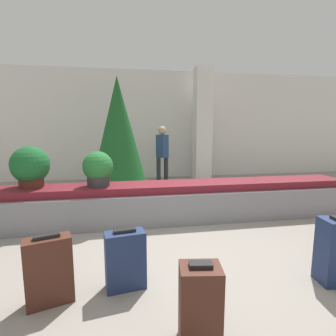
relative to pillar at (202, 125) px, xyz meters
name	(u,v)px	position (x,y,z in m)	size (l,w,h in m)	color
ground_plane	(188,259)	(-1.57, -4.58, -1.60)	(18.00, 18.00, 0.00)	gray
back_wall	(146,125)	(-1.57, 0.66, 0.00)	(18.00, 0.06, 3.20)	silver
carousel	(168,202)	(-1.57, -3.22, -1.31)	(6.39, 0.74, 0.62)	gray
pillar	(202,125)	(0.00, 0.00, 0.00)	(0.47, 0.47, 3.20)	silver
suitcase_0	(200,306)	(-1.80, -5.77, -1.31)	(0.31, 0.26, 0.61)	#472319
suitcase_1	(125,260)	(-2.30, -5.01, -1.32)	(0.39, 0.24, 0.58)	navy
suitcase_4	(49,271)	(-2.94, -5.12, -1.30)	(0.41, 0.28, 0.62)	#472319
potted_plant_0	(30,167)	(-3.67, -3.13, -0.67)	(0.56, 0.56, 0.62)	#4C2319
potted_plant_1	(98,169)	(-2.67, -3.25, -0.71)	(0.46, 0.46, 0.54)	#2D2D2D
traveler_0	(162,151)	(-1.26, -0.57, -0.68)	(0.31, 0.37, 1.56)	#282833
decorated_tree	(118,134)	(-2.37, -1.58, -0.21)	(1.26, 1.26, 2.59)	#4C331E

